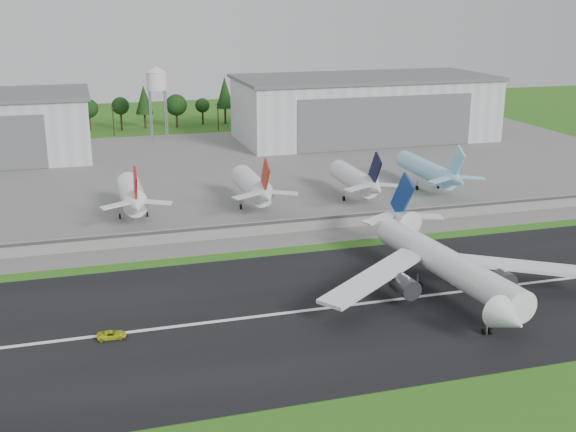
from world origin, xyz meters
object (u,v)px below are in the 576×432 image
object	(u,v)px
main_airliner	(447,271)
parked_jet_red_a	(133,196)
ground_vehicle	(112,335)
parked_jet_red_b	(254,187)
parked_jet_navy	(358,180)
parked_jet_skyblue	(431,171)

from	to	relation	value
main_airliner	parked_jet_red_a	world-z (taller)	main_airliner
ground_vehicle	parked_jet_red_a	size ratio (longest dim) A/B	0.16
parked_jet_red_b	parked_jet_navy	xyz separation A→B (m)	(29.68, -0.02, -0.17)
parked_jet_red_a	parked_jet_skyblue	world-z (taller)	parked_jet_red_a
parked_jet_navy	parked_jet_skyblue	size ratio (longest dim) A/B	0.84
ground_vehicle	parked_jet_red_a	world-z (taller)	parked_jet_red_a
parked_jet_red_a	parked_jet_skyblue	xyz separation A→B (m)	(86.78, 4.95, -0.37)
main_airliner	parked_jet_navy	xyz separation A→B (m)	(8.28, 67.00, 1.30)
ground_vehicle	parked_jet_navy	world-z (taller)	parked_jet_navy
parked_jet_red_a	parked_jet_navy	world-z (taller)	parked_jet_red_a
main_airliner	parked_jet_red_b	world-z (taller)	main_airliner
parked_jet_red_b	parked_jet_skyblue	xyz separation A→B (m)	(54.78, 4.96, -0.34)
main_airliner	ground_vehicle	world-z (taller)	main_airliner
ground_vehicle	parked_jet_navy	xyz separation A→B (m)	(71.11, 68.14, 5.42)
parked_jet_red_a	parked_jet_red_b	distance (m)	32.00
main_airliner	ground_vehicle	size ratio (longest dim) A/B	12.17
parked_jet_navy	ground_vehicle	bearing A→B (deg)	-136.22
parked_jet_red_a	parked_jet_navy	size ratio (longest dim) A/B	1.00
main_airliner	parked_jet_red_a	bearing A→B (deg)	-56.95
parked_jet_red_a	parked_jet_navy	xyz separation A→B (m)	(61.68, -0.03, -0.19)
ground_vehicle	parked_jet_navy	bearing A→B (deg)	-44.10
parked_jet_navy	parked_jet_skyblue	distance (m)	25.59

